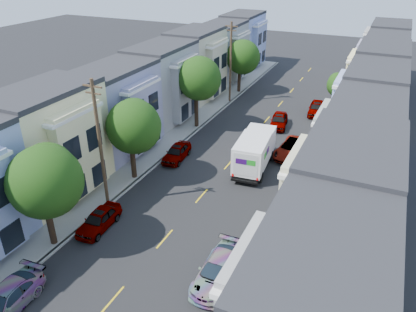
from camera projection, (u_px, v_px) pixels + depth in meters
ground at (165, 239)px, 28.16m from camera, size 160.00×160.00×0.00m
road_slab at (240, 151)px, 40.29m from camera, size 12.00×70.00×0.02m
curb_left at (186, 140)px, 42.48m from camera, size 0.30×70.00×0.15m
curb_right at (300, 162)px, 38.03m from camera, size 0.30×70.00×0.15m
sidewalk_left at (175, 138)px, 42.96m from camera, size 2.60×70.00×0.15m
sidewalk_right at (314, 165)px, 37.56m from camera, size 2.60×70.00×0.15m
centerline at (240, 151)px, 40.29m from camera, size 0.12×70.00×0.01m
townhouse_row_left at (145, 132)px, 44.39m from camera, size 5.00×70.00×8.50m
townhouse_row_right at (357, 174)px, 36.19m from camera, size 5.00×70.00×8.50m
tree_b at (44, 182)px, 25.28m from camera, size 4.70×4.70×7.41m
tree_c at (133, 127)px, 33.23m from camera, size 4.55×4.55×7.25m
tree_d at (198, 79)px, 43.02m from camera, size 4.70×4.70×8.00m
tree_e at (242, 57)px, 54.27m from camera, size 4.60×4.60×7.27m
tree_far_r at (338, 86)px, 46.96m from camera, size 2.73×2.73×5.20m
utility_pole_near at (100, 145)px, 29.73m from camera, size 1.60×0.26×10.00m
utility_pole_far at (231, 63)px, 50.76m from camera, size 1.60×0.26×10.00m
fedex_truck at (255, 151)px, 36.39m from camera, size 2.58×6.70×3.22m
lead_sedan at (279, 121)px, 45.39m from camera, size 2.45×4.81×1.49m
parked_left_b at (5, 301)px, 22.31m from camera, size 2.34×4.96×1.45m
parked_left_c at (99, 220)px, 28.97m from camera, size 1.90×4.39×1.39m
parked_left_d at (177, 153)px, 38.44m from camera, size 2.06×4.51×1.42m
parked_right_b at (218, 271)px, 24.37m from camera, size 2.18×5.00×1.49m
parked_right_c at (292, 149)px, 39.09m from camera, size 2.92×5.51×1.48m
parked_right_d at (317, 108)px, 48.80m from camera, size 2.26×4.90×1.54m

